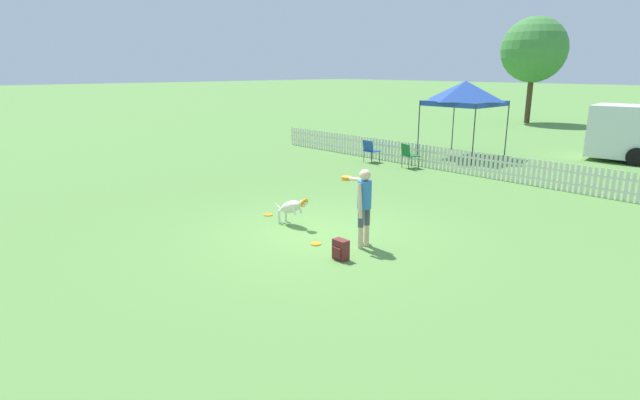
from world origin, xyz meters
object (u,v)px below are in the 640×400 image
object	(u,v)px
backpack_on_grass	(340,250)
tree_left_grove	(534,50)
frisbee_near_dog	(268,215)
folding_chair_blue_left	(370,149)
canopy_tent_main	(465,93)
leaping_dog	(291,207)
handler_person	(363,199)
folding_chair_center	(409,154)
frisbee_near_handler	(316,244)

from	to	relation	value
backpack_on_grass	tree_left_grove	distance (m)	28.58
frisbee_near_dog	folding_chair_blue_left	bearing A→B (deg)	113.26
backpack_on_grass	canopy_tent_main	size ratio (longest dim) A/B	0.13
canopy_tent_main	leaping_dog	bearing A→B (deg)	-77.31
tree_left_grove	leaping_dog	bearing A→B (deg)	-75.34
handler_person	folding_chair_blue_left	distance (m)	9.50
folding_chair_center	handler_person	bearing A→B (deg)	139.13
canopy_tent_main	handler_person	bearing A→B (deg)	-67.30
leaping_dog	folding_chair_blue_left	size ratio (longest dim) A/B	1.29
backpack_on_grass	tree_left_grove	size ratio (longest dim) A/B	0.06
handler_person	frisbee_near_dog	distance (m)	3.26
canopy_tent_main	tree_left_grove	bearing A→B (deg)	106.12
leaping_dog	tree_left_grove	distance (m)	27.24
folding_chair_center	leaping_dog	bearing A→B (deg)	125.47
folding_chair_blue_left	canopy_tent_main	distance (m)	4.61
frisbee_near_handler	folding_chair_center	distance (m)	8.82
frisbee_near_dog	tree_left_grove	size ratio (longest dim) A/B	0.03
handler_person	canopy_tent_main	world-z (taller)	canopy_tent_main
leaping_dog	tree_left_grove	bearing A→B (deg)	-169.34
backpack_on_grass	tree_left_grove	bearing A→B (deg)	108.82
frisbee_near_dog	backpack_on_grass	distance (m)	3.40
handler_person	leaping_dog	distance (m)	2.17
folding_chair_center	frisbee_near_handler	bearing A→B (deg)	132.95
handler_person	frisbee_near_handler	distance (m)	1.38
frisbee_near_dog	folding_chair_blue_left	size ratio (longest dim) A/B	0.25
folding_chair_blue_left	folding_chair_center	size ratio (longest dim) A/B	0.97
frisbee_near_handler	canopy_tent_main	bearing A→B (deg)	108.41
folding_chair_blue_left	folding_chair_center	distance (m)	1.72
folding_chair_blue_left	backpack_on_grass	bearing A→B (deg)	130.19
frisbee_near_dog	canopy_tent_main	size ratio (longest dim) A/B	0.07
handler_person	tree_left_grove	bearing A→B (deg)	14.97
leaping_dog	frisbee_near_handler	bearing A→B (deg)	67.06
folding_chair_center	frisbee_near_dog	bearing A→B (deg)	118.29
folding_chair_blue_left	tree_left_grove	size ratio (longest dim) A/B	0.13
canopy_tent_main	folding_chair_blue_left	bearing A→B (deg)	-113.10
canopy_tent_main	backpack_on_grass	bearing A→B (deg)	-67.89
frisbee_near_handler	backpack_on_grass	size ratio (longest dim) A/B	0.55
folding_chair_blue_left	handler_person	bearing A→B (deg)	132.37
handler_person	tree_left_grove	size ratio (longest dim) A/B	0.24
leaping_dog	frisbee_near_dog	world-z (taller)	leaping_dog
leaping_dog	frisbee_near_handler	distance (m)	1.49
leaping_dog	backpack_on_grass	size ratio (longest dim) A/B	2.84
frisbee_near_dog	backpack_on_grass	size ratio (longest dim) A/B	0.55
leaping_dog	frisbee_near_handler	world-z (taller)	leaping_dog
backpack_on_grass	folding_chair_center	world-z (taller)	folding_chair_center
frisbee_near_dog	backpack_on_grass	xyz separation A→B (m)	(3.31, -0.77, 0.18)
backpack_on_grass	frisbee_near_dog	bearing A→B (deg)	166.96
folding_chair_blue_left	tree_left_grove	bearing A→B (deg)	-80.38
backpack_on_grass	folding_chair_blue_left	world-z (taller)	folding_chair_blue_left
backpack_on_grass	frisbee_near_handler	bearing A→B (deg)	167.04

